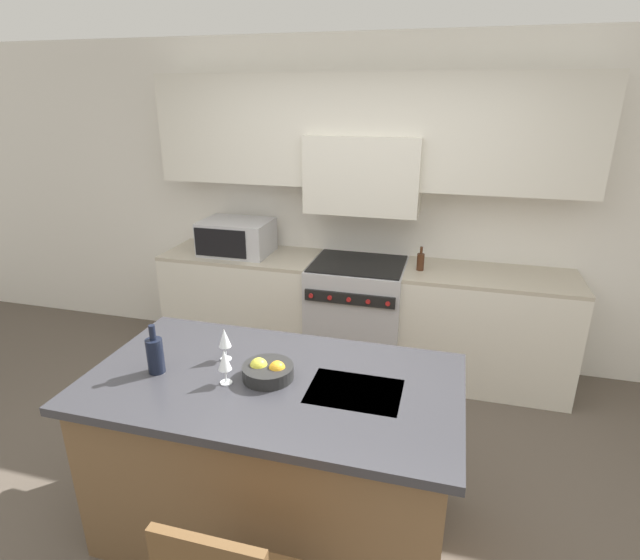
{
  "coord_description": "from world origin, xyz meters",
  "views": [
    {
      "loc": [
        0.71,
        -2.09,
        2.25
      ],
      "look_at": [
        -0.04,
        0.67,
        1.18
      ],
      "focal_mm": 28.0,
      "sensor_mm": 36.0,
      "label": 1
    }
  ],
  "objects_px": {
    "wine_bottle": "(155,354)",
    "wine_glass_near": "(225,361)",
    "fruit_bowl": "(268,371)",
    "range_stove": "(357,316)",
    "wine_glass_far": "(225,339)",
    "microwave": "(237,237)",
    "oil_bottle_on_counter": "(421,261)"
  },
  "relations": [
    {
      "from": "microwave",
      "to": "wine_glass_far",
      "type": "height_order",
      "value": "microwave"
    },
    {
      "from": "microwave",
      "to": "wine_bottle",
      "type": "distance_m",
      "value": 1.97
    },
    {
      "from": "range_stove",
      "to": "oil_bottle_on_counter",
      "type": "bearing_deg",
      "value": -2.63
    },
    {
      "from": "wine_glass_far",
      "to": "oil_bottle_on_counter",
      "type": "xyz_separation_m",
      "value": [
        0.88,
        1.68,
        -0.03
      ]
    },
    {
      "from": "wine_bottle",
      "to": "wine_glass_near",
      "type": "xyz_separation_m",
      "value": [
        0.38,
        -0.01,
        0.02
      ]
    },
    {
      "from": "wine_bottle",
      "to": "wine_glass_near",
      "type": "relative_size",
      "value": 1.46
    },
    {
      "from": "wine_glass_near",
      "to": "fruit_bowl",
      "type": "relative_size",
      "value": 0.7
    },
    {
      "from": "fruit_bowl",
      "to": "microwave",
      "type": "bearing_deg",
      "value": 118.13
    },
    {
      "from": "wine_bottle",
      "to": "wine_glass_far",
      "type": "height_order",
      "value": "wine_bottle"
    },
    {
      "from": "fruit_bowl",
      "to": "wine_bottle",
      "type": "bearing_deg",
      "value": -170.63
    },
    {
      "from": "oil_bottle_on_counter",
      "to": "microwave",
      "type": "bearing_deg",
      "value": 178.49
    },
    {
      "from": "wine_glass_near",
      "to": "fruit_bowl",
      "type": "xyz_separation_m",
      "value": [
        0.18,
        0.1,
        -0.08
      ]
    },
    {
      "from": "fruit_bowl",
      "to": "range_stove",
      "type": "bearing_deg",
      "value": 86.83
    },
    {
      "from": "range_stove",
      "to": "wine_glass_near",
      "type": "distance_m",
      "value": 2.02
    },
    {
      "from": "microwave",
      "to": "oil_bottle_on_counter",
      "type": "bearing_deg",
      "value": -1.51
    },
    {
      "from": "range_stove",
      "to": "wine_glass_far",
      "type": "xyz_separation_m",
      "value": [
        -0.38,
        -1.7,
        0.57
      ]
    },
    {
      "from": "microwave",
      "to": "fruit_bowl",
      "type": "height_order",
      "value": "microwave"
    },
    {
      "from": "wine_glass_near",
      "to": "wine_glass_far",
      "type": "bearing_deg",
      "value": 115.33
    },
    {
      "from": "wine_bottle",
      "to": "oil_bottle_on_counter",
      "type": "bearing_deg",
      "value": 58.25
    },
    {
      "from": "wine_glass_near",
      "to": "wine_glass_far",
      "type": "height_order",
      "value": "same"
    },
    {
      "from": "range_stove",
      "to": "fruit_bowl",
      "type": "distance_m",
      "value": 1.88
    },
    {
      "from": "range_stove",
      "to": "oil_bottle_on_counter",
      "type": "distance_m",
      "value": 0.74
    },
    {
      "from": "microwave",
      "to": "wine_glass_near",
      "type": "bearing_deg",
      "value": -67.51
    },
    {
      "from": "wine_glass_near",
      "to": "wine_glass_far",
      "type": "xyz_separation_m",
      "value": [
        -0.1,
        0.21,
        0.0
      ]
    },
    {
      "from": "microwave",
      "to": "wine_glass_near",
      "type": "height_order",
      "value": "microwave"
    },
    {
      "from": "wine_bottle",
      "to": "wine_glass_far",
      "type": "distance_m",
      "value": 0.35
    },
    {
      "from": "range_stove",
      "to": "wine_glass_near",
      "type": "height_order",
      "value": "wine_glass_near"
    },
    {
      "from": "wine_bottle",
      "to": "wine_glass_near",
      "type": "distance_m",
      "value": 0.38
    },
    {
      "from": "microwave",
      "to": "wine_glass_near",
      "type": "distance_m",
      "value": 2.09
    },
    {
      "from": "wine_bottle",
      "to": "wine_glass_near",
      "type": "height_order",
      "value": "wine_bottle"
    },
    {
      "from": "range_stove",
      "to": "fruit_bowl",
      "type": "xyz_separation_m",
      "value": [
        -0.1,
        -1.81,
        0.49
      ]
    },
    {
      "from": "wine_bottle",
      "to": "oil_bottle_on_counter",
      "type": "height_order",
      "value": "wine_bottle"
    }
  ]
}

